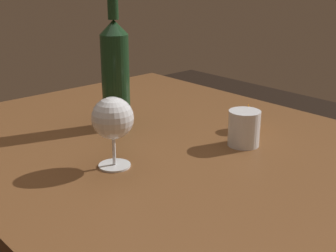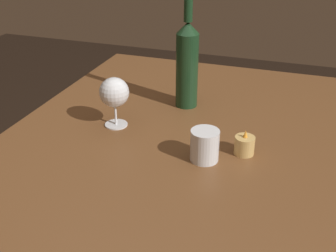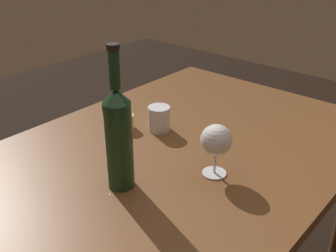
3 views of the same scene
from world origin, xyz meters
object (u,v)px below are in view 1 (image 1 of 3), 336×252
wine_glass_left (113,120)px  wine_bottle (115,71)px  votive_candle (246,120)px  water_tumbler (244,130)px

wine_glass_left → wine_bottle: size_ratio=0.39×
wine_bottle → votive_candle: size_ratio=5.56×
wine_bottle → votive_candle: wine_bottle is taller
wine_glass_left → water_tumbler: size_ratio=1.80×
wine_bottle → water_tumbler: size_ratio=4.59×
wine_glass_left → water_tumbler: wine_glass_left is taller
water_tumbler → votive_candle: (-0.06, 0.09, -0.01)m
water_tumbler → wine_bottle: bearing=-155.5°
wine_bottle → water_tumbler: (0.30, 0.14, -0.11)m
wine_bottle → water_tumbler: wine_bottle is taller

